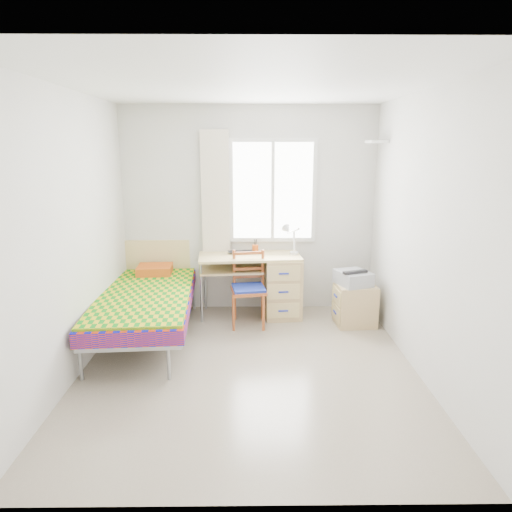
{
  "coord_description": "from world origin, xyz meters",
  "views": [
    {
      "loc": [
        0.03,
        -4.05,
        2.09
      ],
      "look_at": [
        0.08,
        0.55,
        0.99
      ],
      "focal_mm": 32.0,
      "sensor_mm": 36.0,
      "label": 1
    }
  ],
  "objects_px": {
    "bed": "(147,298)",
    "cabinet": "(355,305)",
    "desk": "(276,283)",
    "printer": "(353,277)",
    "chair": "(249,284)"
  },
  "relations": [
    {
      "from": "bed",
      "to": "cabinet",
      "type": "height_order",
      "value": "bed"
    },
    {
      "from": "desk",
      "to": "printer",
      "type": "bearing_deg",
      "value": -24.06
    },
    {
      "from": "desk",
      "to": "cabinet",
      "type": "bearing_deg",
      "value": -24.12
    },
    {
      "from": "cabinet",
      "to": "printer",
      "type": "height_order",
      "value": "printer"
    },
    {
      "from": "desk",
      "to": "chair",
      "type": "distance_m",
      "value": 0.46
    },
    {
      "from": "bed",
      "to": "chair",
      "type": "xyz_separation_m",
      "value": [
        1.14,
        0.35,
        0.06
      ]
    },
    {
      "from": "chair",
      "to": "printer",
      "type": "distance_m",
      "value": 1.24
    },
    {
      "from": "printer",
      "to": "cabinet",
      "type": "bearing_deg",
      "value": -40.56
    },
    {
      "from": "bed",
      "to": "printer",
      "type": "xyz_separation_m",
      "value": [
        2.37,
        0.33,
        0.14
      ]
    },
    {
      "from": "desk",
      "to": "printer",
      "type": "relative_size",
      "value": 2.67
    },
    {
      "from": "desk",
      "to": "printer",
      "type": "height_order",
      "value": "desk"
    },
    {
      "from": "bed",
      "to": "desk",
      "type": "bearing_deg",
      "value": 19.6
    },
    {
      "from": "chair",
      "to": "desk",
      "type": "bearing_deg",
      "value": 32.3
    },
    {
      "from": "chair",
      "to": "printer",
      "type": "xyz_separation_m",
      "value": [
        1.24,
        -0.02,
        0.08
      ]
    },
    {
      "from": "chair",
      "to": "printer",
      "type": "bearing_deg",
      "value": -9.65
    }
  ]
}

